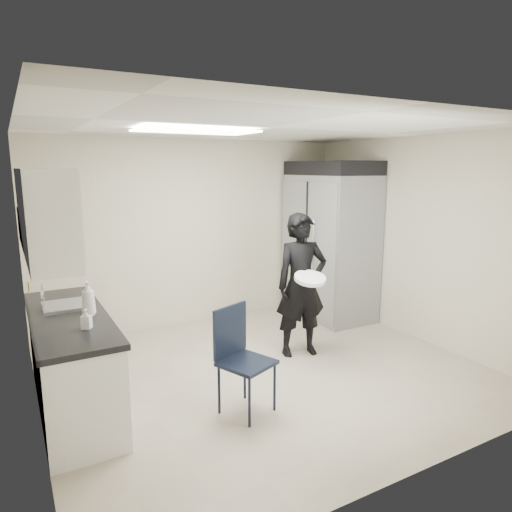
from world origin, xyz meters
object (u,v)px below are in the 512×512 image
lower_counter (72,365)px  commercial_fridge (330,247)px  man_tuxedo (301,285)px  folding_chair (247,363)px

lower_counter → commercial_fridge: commercial_fridge is taller
man_tuxedo → lower_counter: bearing=-166.6°
commercial_fridge → folding_chair: bearing=-141.6°
commercial_fridge → folding_chair: commercial_fridge is taller
folding_chair → lower_counter: bearing=126.6°
lower_counter → man_tuxedo: bearing=1.1°
lower_counter → man_tuxedo: 2.60m
lower_counter → folding_chair: folding_chair is taller
commercial_fridge → man_tuxedo: bearing=-139.8°
folding_chair → man_tuxedo: (1.19, 0.89, 0.37)m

